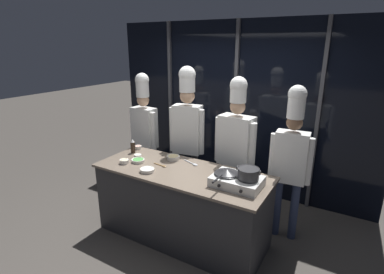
% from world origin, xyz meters
% --- Properties ---
extents(ground_plane, '(24.00, 24.00, 0.00)m').
position_xyz_m(ground_plane, '(0.00, 0.00, 0.00)').
color(ground_plane, '#47423D').
extents(window_wall_back, '(4.34, 0.09, 2.70)m').
position_xyz_m(window_wall_back, '(0.00, 1.62, 1.35)').
color(window_wall_back, black).
rests_on(window_wall_back, ground_plane).
extents(demo_counter, '(2.13, 0.83, 0.91)m').
position_xyz_m(demo_counter, '(0.00, 0.00, 0.46)').
color(demo_counter, '#2D2D30').
rests_on(demo_counter, ground_plane).
extents(portable_stove, '(0.52, 0.38, 0.12)m').
position_xyz_m(portable_stove, '(0.72, -0.04, 0.97)').
color(portable_stove, silver).
rests_on(portable_stove, demo_counter).
extents(frying_pan, '(0.27, 0.47, 0.05)m').
position_xyz_m(frying_pan, '(0.60, -0.04, 1.05)').
color(frying_pan, '#232326').
rests_on(frying_pan, portable_stove).
extents(stock_pot, '(0.25, 0.23, 0.11)m').
position_xyz_m(stock_pot, '(0.84, -0.04, 1.09)').
color(stock_pot, '#333335').
rests_on(stock_pot, portable_stove).
extents(squeeze_bottle_soy, '(0.06, 0.06, 0.20)m').
position_xyz_m(squeeze_bottle_soy, '(-0.90, 0.17, 1.00)').
color(squeeze_bottle_soy, '#332319').
rests_on(squeeze_bottle_soy, demo_counter).
extents(prep_bowl_rice, '(0.17, 0.17, 0.04)m').
position_xyz_m(prep_bowl_rice, '(-0.33, -0.23, 0.94)').
color(prep_bowl_rice, silver).
rests_on(prep_bowl_rice, demo_counter).
extents(prep_bowl_shrimp, '(0.10, 0.10, 0.05)m').
position_xyz_m(prep_bowl_shrimp, '(-0.94, 0.33, 0.94)').
color(prep_bowl_shrimp, silver).
rests_on(prep_bowl_shrimp, demo_counter).
extents(prep_bowl_garlic, '(0.10, 0.10, 0.04)m').
position_xyz_m(prep_bowl_garlic, '(-0.72, 0.06, 0.94)').
color(prep_bowl_garlic, silver).
rests_on(prep_bowl_garlic, demo_counter).
extents(prep_bowl_scallions, '(0.17, 0.17, 0.04)m').
position_xyz_m(prep_bowl_scallions, '(-0.62, -0.05, 0.93)').
color(prep_bowl_scallions, silver).
rests_on(prep_bowl_scallions, demo_counter).
extents(prep_bowl_ginger, '(0.17, 0.17, 0.05)m').
position_xyz_m(prep_bowl_ginger, '(-0.28, 0.25, 0.94)').
color(prep_bowl_ginger, silver).
rests_on(prep_bowl_ginger, demo_counter).
extents(prep_bowl_noodles, '(0.11, 0.11, 0.05)m').
position_xyz_m(prep_bowl_noodles, '(-0.74, -0.18, 0.94)').
color(prep_bowl_noodles, silver).
rests_on(prep_bowl_noodles, demo_counter).
extents(serving_spoon_slotted, '(0.25, 0.12, 0.02)m').
position_xyz_m(serving_spoon_slotted, '(0.03, 0.24, 0.92)').
color(serving_spoon_slotted, '#B2B5BA').
rests_on(serving_spoon_slotted, demo_counter).
extents(serving_spoon_solid, '(0.21, 0.06, 0.02)m').
position_xyz_m(serving_spoon_solid, '(-0.27, -0.01, 0.92)').
color(serving_spoon_solid, olive).
rests_on(serving_spoon_solid, demo_counter).
extents(chef_head, '(0.52, 0.24, 1.94)m').
position_xyz_m(chef_head, '(-1.16, 0.74, 1.13)').
color(chef_head, '#232326').
rests_on(chef_head, ground_plane).
extents(chef_sous, '(0.51, 0.27, 2.07)m').
position_xyz_m(chef_sous, '(-0.34, 0.70, 1.25)').
color(chef_sous, '#4C4C51').
rests_on(chef_sous, ground_plane).
extents(chef_line, '(0.59, 0.28, 1.97)m').
position_xyz_m(chef_line, '(0.38, 0.73, 1.14)').
color(chef_line, '#2D3856').
rests_on(chef_line, ground_plane).
extents(chef_pastry, '(0.49, 0.22, 1.92)m').
position_xyz_m(chef_pastry, '(1.10, 0.67, 1.13)').
color(chef_pastry, '#2D3856').
rests_on(chef_pastry, ground_plane).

